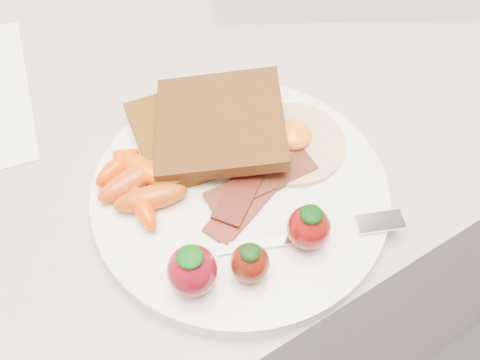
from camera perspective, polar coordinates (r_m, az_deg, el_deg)
counter at (r=0.97m, az=-4.60°, el=-9.53°), size 2.00×0.60×0.90m
plate at (r=0.49m, az=0.00°, el=-1.29°), size 0.27×0.27×0.02m
toast_lower at (r=0.52m, az=-4.77°, el=5.18°), size 0.13×0.13×0.01m
toast_upper at (r=0.50m, az=-2.15°, el=6.13°), size 0.16×0.16×0.03m
fried_egg at (r=0.51m, az=5.59°, el=4.21°), size 0.12×0.12×0.02m
bacon_strips at (r=0.48m, az=1.49°, el=-0.55°), size 0.12×0.09×0.01m
baby_carrots at (r=0.48m, az=-10.90°, el=-0.34°), size 0.08×0.10×0.02m
strawberries at (r=0.42m, az=0.57°, el=-7.84°), size 0.14×0.05×0.05m
fork at (r=0.46m, az=8.77°, el=-5.57°), size 0.16×0.07×0.00m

